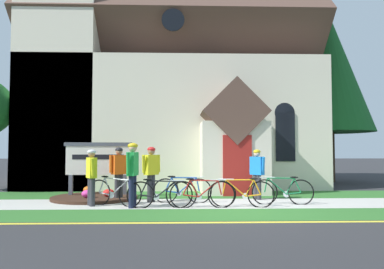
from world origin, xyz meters
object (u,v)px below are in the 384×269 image
(bicycle_white, at_px, (242,193))
(cyclist_in_orange_jersey, at_px, (91,173))
(bicycle_silver, at_px, (202,194))
(cyclist_in_blue_jersey, at_px, (133,169))
(cyclist_in_yellow_jersey, at_px, (257,171))
(church_sign, at_px, (98,160))
(bicycle_orange, at_px, (283,191))
(bicycle_blue, at_px, (160,194))
(bicycle_yellow, at_px, (114,192))
(bicycle_green, at_px, (182,190))
(cyclist_in_red_jersey, at_px, (151,170))
(cyclist_in_white_jersey, at_px, (119,169))
(roadside_conifer, at_px, (329,72))

(bicycle_white, height_order, cyclist_in_orange_jersey, cyclist_in_orange_jersey)
(bicycle_silver, bearing_deg, cyclist_in_blue_jersey, 176.90)
(cyclist_in_yellow_jersey, bearing_deg, bicycle_white, -115.91)
(church_sign, xyz_separation_m, bicycle_silver, (3.33, -2.39, -0.85))
(bicycle_orange, height_order, bicycle_silver, bicycle_orange)
(bicycle_blue, relative_size, bicycle_silver, 1.00)
(bicycle_yellow, bearing_deg, cyclist_in_blue_jersey, -32.64)
(church_sign, distance_m, bicycle_silver, 4.19)
(bicycle_yellow, bearing_deg, bicycle_orange, 1.07)
(bicycle_green, height_order, cyclist_in_red_jersey, cyclist_in_red_jersey)
(bicycle_blue, bearing_deg, cyclist_in_blue_jersey, 174.19)
(cyclist_in_white_jersey, relative_size, cyclist_in_orange_jersey, 1.04)
(bicycle_orange, bearing_deg, cyclist_in_orange_jersey, -179.03)
(bicycle_blue, height_order, cyclist_in_orange_jersey, cyclist_in_orange_jersey)
(cyclist_in_white_jersey, xyz_separation_m, cyclist_in_orange_jersey, (-0.58, -1.11, -0.05))
(bicycle_orange, relative_size, cyclist_in_orange_jersey, 1.12)
(bicycle_white, distance_m, cyclist_in_red_jersey, 2.85)
(cyclist_in_yellow_jersey, bearing_deg, cyclist_in_orange_jersey, -166.24)
(cyclist_in_yellow_jersey, bearing_deg, cyclist_in_red_jersey, -171.62)
(bicycle_white, xyz_separation_m, cyclist_in_yellow_jersey, (0.75, 1.54, 0.54))
(bicycle_yellow, relative_size, cyclist_in_blue_jersey, 0.92)
(church_sign, distance_m, bicycle_yellow, 2.28)
(bicycle_yellow, bearing_deg, church_sign, 114.55)
(cyclist_in_red_jersey, bearing_deg, bicycle_white, -22.18)
(cyclist_in_blue_jersey, distance_m, cyclist_in_yellow_jersey, 4.07)
(church_sign, height_order, bicycle_white, church_sign)
(church_sign, height_order, roadside_conifer, roadside_conifer)
(bicycle_white, relative_size, bicycle_silver, 0.98)
(cyclist_in_red_jersey, bearing_deg, bicycle_silver, -38.83)
(cyclist_in_orange_jersey, bearing_deg, bicycle_white, -4.49)
(bicycle_white, distance_m, cyclist_in_blue_jersey, 3.07)
(cyclist_in_yellow_jersey, height_order, cyclist_in_orange_jersey, cyclist_in_yellow_jersey)
(church_sign, relative_size, cyclist_in_white_jersey, 1.35)
(bicycle_green, xyz_separation_m, cyclist_in_red_jersey, (-0.93, 0.18, 0.59))
(church_sign, relative_size, cyclist_in_blue_jersey, 1.27)
(bicycle_blue, height_order, roadside_conifer, roadside_conifer)
(cyclist_in_white_jersey, distance_m, roadside_conifer, 12.66)
(cyclist_in_white_jersey, height_order, roadside_conifer, roadside_conifer)
(bicycle_orange, bearing_deg, cyclist_in_white_jersey, 168.22)
(bicycle_silver, xyz_separation_m, cyclist_in_blue_jersey, (-1.89, 0.10, 0.66))
(cyclist_in_orange_jersey, distance_m, roadside_conifer, 13.74)
(bicycle_blue, xyz_separation_m, cyclist_in_yellow_jersey, (3.01, 1.65, 0.54))
(bicycle_yellow, bearing_deg, cyclist_in_white_jersey, 92.78)
(cyclist_in_blue_jersey, relative_size, cyclist_in_orange_jersey, 1.11)
(cyclist_in_red_jersey, relative_size, cyclist_in_blue_jersey, 0.95)
(church_sign, bearing_deg, bicycle_silver, -35.63)
(roadside_conifer, bearing_deg, bicycle_blue, -134.34)
(cyclist_in_red_jersey, bearing_deg, cyclist_in_white_jersey, 159.50)
(bicycle_yellow, height_order, bicycle_white, bicycle_yellow)
(cyclist_in_red_jersey, xyz_separation_m, cyclist_in_orange_jersey, (-1.62, -0.72, -0.06))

